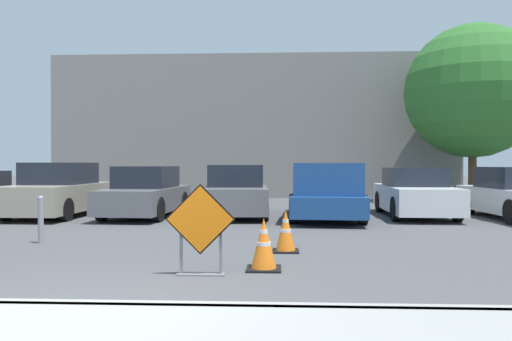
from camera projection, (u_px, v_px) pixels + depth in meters
name	position (u px, v px, depth m)	size (l,w,h in m)	color
ground_plane	(213.00, 216.00, 15.24)	(96.00, 96.00, 0.00)	#4C4C4F
curb_lip	(85.00, 309.00, 5.25)	(28.40, 0.20, 0.14)	#999993
road_closed_sign	(200.00, 227.00, 7.11)	(1.01, 0.20, 1.31)	black
traffic_cone_nearest	(264.00, 244.00, 7.51)	(0.52, 0.52, 0.78)	black
traffic_cone_second	(286.00, 231.00, 9.05)	(0.48, 0.48, 0.76)	black
parked_car_second	(59.00, 192.00, 15.30)	(2.01, 4.48, 1.64)	#A39984
parked_car_third	(146.00, 194.00, 15.10)	(2.00, 4.31, 1.53)	slate
parked_car_fourth	(236.00, 193.00, 15.21)	(2.10, 4.22, 1.56)	slate
pickup_truck	(327.00, 194.00, 14.40)	(2.28, 5.25, 1.62)	navy
parked_car_fifth	(415.00, 194.00, 15.14)	(1.97, 4.40, 1.48)	white
bollard_nearest	(41.00, 218.00, 10.01)	(0.12, 0.12, 0.96)	gray
building_facade_backdrop	(256.00, 129.00, 25.80)	(19.34, 5.00, 6.78)	gray
street_tree_behind_lot	(473.00, 91.00, 20.11)	(5.37, 5.37, 7.22)	#513823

